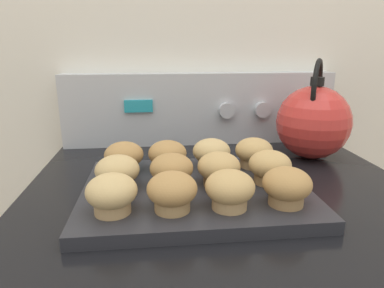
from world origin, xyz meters
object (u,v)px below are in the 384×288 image
(muffin_r1_c0, at_px, (117,172))
(muffin_r2_c2, at_px, (211,153))
(muffin_r2_c0, at_px, (124,157))
(muffin_r0_c0, at_px, (112,194))
(muffin_r0_c3, at_px, (287,186))
(muffin_r1_c2, at_px, (219,169))
(muffin_r1_c3, at_px, (270,167))
(muffin_r0_c1, at_px, (172,192))
(muffin_r2_c1, at_px, (167,155))
(muffin_r2_c3, at_px, (254,152))
(muffin_pan, at_px, (195,191))
(muffin_r0_c2, at_px, (230,189))
(tea_kettle, at_px, (313,121))
(muffin_r1_c1, at_px, (172,170))

(muffin_r1_c0, bearing_deg, muffin_r2_c2, 26.37)
(muffin_r2_c0, xyz_separation_m, muffin_r2_c2, (0.18, 0.00, 0.00))
(muffin_r0_c0, distance_m, muffin_r0_c3, 0.27)
(muffin_r1_c2, relative_size, muffin_r1_c3, 1.00)
(muffin_r0_c1, relative_size, muffin_r2_c1, 1.00)
(muffin_r2_c2, bearing_deg, muffin_r2_c3, -2.23)
(muffin_r0_c1, bearing_deg, muffin_r1_c0, 134.50)
(muffin_r0_c0, distance_m, muffin_r2_c3, 0.32)
(muffin_r0_c3, bearing_deg, muffin_pan, 146.20)
(muffin_r0_c1, relative_size, muffin_r1_c0, 1.00)
(muffin_r0_c2, xyz_separation_m, muffin_r2_c1, (-0.09, 0.18, 0.00))
(muffin_r1_c0, xyz_separation_m, muffin_r2_c3, (0.27, 0.09, 0.00))
(muffin_r2_c1, relative_size, tea_kettle, 0.32)
(muffin_r2_c3, bearing_deg, muffin_r0_c1, -135.15)
(muffin_r0_c3, bearing_deg, muffin_r2_c1, 135.45)
(muffin_r1_c3, relative_size, muffin_r2_c3, 1.00)
(muffin_r1_c0, relative_size, muffin_r2_c3, 1.00)
(muffin_r0_c1, distance_m, muffin_r2_c1, 0.18)
(muffin_r0_c3, height_order, muffin_r2_c3, same)
(muffin_r0_c0, bearing_deg, muffin_r0_c3, -0.41)
(muffin_r1_c0, height_order, muffin_r2_c1, same)
(muffin_r0_c0, bearing_deg, muffin_pan, 32.75)
(muffin_pan, height_order, muffin_r2_c2, muffin_r2_c2)
(muffin_r1_c0, distance_m, tea_kettle, 0.49)
(muffin_pan, bearing_deg, muffin_r2_c2, 64.20)
(muffin_r0_c2, relative_size, muffin_r2_c1, 1.00)
(muffin_r1_c0, height_order, tea_kettle, tea_kettle)
(muffin_r0_c0, bearing_deg, muffin_r1_c0, 90.12)
(muffin_pan, height_order, tea_kettle, tea_kettle)
(muffin_r0_c3, distance_m, muffin_r2_c0, 0.32)
(tea_kettle, bearing_deg, muffin_r2_c0, -165.77)
(muffin_r0_c0, relative_size, muffin_r2_c3, 1.00)
(muffin_r0_c2, distance_m, muffin_r1_c2, 0.09)
(muffin_r0_c0, xyz_separation_m, muffin_r2_c2, (0.18, 0.18, 0.00))
(muffin_r0_c1, xyz_separation_m, muffin_r2_c3, (0.18, 0.18, 0.00))
(muffin_r0_c1, relative_size, muffin_r0_c3, 1.00)
(muffin_pan, distance_m, muffin_r0_c1, 0.11)
(muffin_r1_c1, relative_size, muffin_r1_c2, 1.00)
(muffin_r0_c1, bearing_deg, muffin_r1_c3, 26.04)
(muffin_r1_c2, relative_size, muffin_r2_c0, 1.00)
(muffin_r0_c1, distance_m, muffin_r2_c0, 0.20)
(tea_kettle, bearing_deg, muffin_r0_c1, -140.93)
(muffin_r1_c3, bearing_deg, muffin_r1_c2, 179.72)
(muffin_r0_c1, distance_m, muffin_r0_c3, 0.18)
(muffin_r2_c1, height_order, tea_kettle, tea_kettle)
(muffin_r1_c0, relative_size, muffin_r2_c2, 1.00)
(muffin_r1_c3, xyz_separation_m, muffin_r2_c3, (-0.00, 0.09, 0.00))
(muffin_r2_c1, bearing_deg, tea_kettle, 17.43)
(muffin_r0_c2, xyz_separation_m, muffin_r2_c3, (0.09, 0.18, 0.00))
(muffin_r1_c1, bearing_deg, muffin_r0_c1, -92.60)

